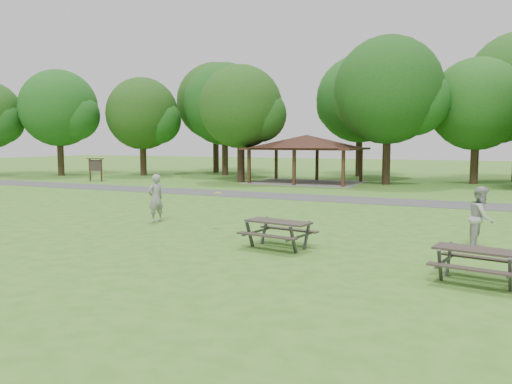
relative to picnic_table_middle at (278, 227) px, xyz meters
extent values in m
plane|color=#3E7521|center=(-3.33, -0.61, -0.63)|extent=(160.00, 160.00, 0.00)
cube|color=#444446|center=(-3.33, 13.39, -0.62)|extent=(120.00, 3.20, 0.02)
cube|color=#342113|center=(-11.03, 20.69, 0.67)|extent=(0.22, 0.22, 2.60)
cube|color=#362413|center=(-11.03, 26.09, 0.67)|extent=(0.22, 0.22, 2.60)
cube|color=#361E13|center=(-7.33, 20.69, 0.67)|extent=(0.22, 0.22, 2.60)
cube|color=#321D12|center=(-7.33, 26.09, 0.67)|extent=(0.22, 0.22, 2.60)
cube|color=#3D2016|center=(-3.63, 20.69, 0.67)|extent=(0.22, 0.22, 2.60)
cube|color=#351C13|center=(-3.63, 26.09, 0.67)|extent=(0.22, 0.22, 2.60)
cube|color=#341C15|center=(-7.33, 23.39, 2.05)|extent=(8.60, 6.60, 0.16)
pyramid|color=#341B14|center=(-7.33, 23.39, 2.63)|extent=(7.01, 7.01, 1.00)
cube|color=gray|center=(-7.33, 23.39, -0.62)|extent=(8.40, 6.40, 0.03)
cube|color=#382414|center=(-23.93, 17.39, 0.27)|extent=(0.10, 0.10, 1.80)
cube|color=#3B2015|center=(-22.73, 17.39, 0.27)|extent=(0.10, 0.10, 1.80)
cube|color=#2C2420|center=(-23.33, 17.39, 0.67)|extent=(1.40, 0.06, 0.90)
cube|color=#321B14|center=(-23.33, 17.39, 1.22)|extent=(1.60, 0.30, 0.06)
cylinder|color=black|center=(-31.33, 21.39, 1.20)|extent=(0.60, 0.60, 3.67)
sphere|color=#154B16|center=(-31.33, 21.39, 5.74)|extent=(7.20, 7.20, 7.20)
sphere|color=#154C16|center=(-29.71, 21.69, 5.02)|extent=(4.68, 4.68, 4.68)
sphere|color=#1A4012|center=(-32.77, 21.19, 5.20)|extent=(4.32, 4.32, 4.32)
cylinder|color=black|center=(-24.33, 24.89, 1.03)|extent=(0.60, 0.60, 3.32)
sphere|color=#1A4112|center=(-24.33, 24.89, 5.24)|extent=(6.80, 6.80, 6.80)
sphere|color=#164F16|center=(-22.80, 25.19, 4.56)|extent=(4.42, 4.42, 4.42)
sphere|color=#174714|center=(-25.69, 24.69, 4.73)|extent=(4.08, 4.08, 4.08)
cylinder|color=#311E16|center=(-17.33, 28.39, 1.29)|extent=(0.60, 0.60, 3.85)
sphere|color=#134413|center=(-17.33, 28.39, 6.14)|extent=(7.80, 7.80, 7.80)
sphere|color=#1F4F16|center=(-15.58, 28.69, 5.36)|extent=(5.07, 5.07, 5.07)
sphere|color=#123F12|center=(-18.89, 28.19, 5.56)|extent=(4.68, 4.68, 4.68)
cylinder|color=black|center=(-12.33, 21.89, 1.12)|extent=(0.60, 0.60, 3.50)
sphere|color=#1A4313|center=(-12.33, 21.89, 5.34)|extent=(6.60, 6.60, 6.60)
sphere|color=#174814|center=(-10.85, 22.19, 4.68)|extent=(4.29, 4.29, 4.29)
sphere|color=#134313|center=(-13.65, 21.69, 4.85)|extent=(3.96, 3.96, 3.96)
cylinder|color=black|center=(-1.33, 24.39, 1.38)|extent=(0.60, 0.60, 4.02)
sphere|color=#134112|center=(-1.33, 24.39, 6.39)|extent=(8.00, 8.00, 8.00)
sphere|color=#164E17|center=(0.47, 24.69, 5.59)|extent=(5.20, 5.20, 5.20)
sphere|color=#1A4C15|center=(-2.93, 24.19, 5.79)|extent=(4.80, 4.80, 4.80)
cylinder|color=#322016|center=(4.67, 27.89, 1.08)|extent=(0.60, 0.60, 3.43)
sphere|color=#184C15|center=(4.67, 27.89, 5.42)|extent=(7.00, 7.00, 7.00)
sphere|color=#153F12|center=(6.24, 28.19, 4.72)|extent=(4.55, 4.55, 4.55)
sphere|color=#1B4112|center=(3.27, 27.69, 4.90)|extent=(4.20, 4.20, 4.20)
cylinder|color=black|center=(-20.33, 31.89, 1.55)|extent=(0.60, 0.60, 4.38)
sphere|color=#194012|center=(-20.33, 31.89, 6.74)|extent=(8.00, 8.00, 8.00)
sphere|color=#194814|center=(-18.53, 32.19, 5.94)|extent=(5.20, 5.20, 5.20)
sphere|color=#164614|center=(-21.93, 31.69, 6.14)|extent=(4.80, 4.80, 4.80)
cylinder|color=black|center=(-5.33, 32.39, 1.43)|extent=(0.60, 0.60, 4.13)
sphere|color=#154A15|center=(-5.33, 32.39, 6.50)|extent=(8.00, 8.00, 8.00)
sphere|color=#123F12|center=(-3.53, 32.69, 5.70)|extent=(5.20, 5.20, 5.20)
sphere|color=#184F16|center=(-6.93, 32.19, 5.90)|extent=(4.80, 4.80, 4.80)
sphere|color=#1E4914|center=(5.99, 31.19, 6.44)|extent=(5.04, 5.04, 5.04)
sphere|color=#144714|center=(-35.89, 18.69, 4.45)|extent=(4.16, 4.16, 4.16)
cube|color=#332B24|center=(0.00, 0.00, 0.17)|extent=(2.08, 1.08, 0.05)
cube|color=#2D2620|center=(-0.10, -0.64, -0.15)|extent=(2.00, 0.59, 0.04)
cube|color=#302822|center=(0.10, 0.64, -0.15)|extent=(2.00, 0.59, 0.04)
cube|color=#3A393C|center=(-0.82, -0.29, -0.23)|extent=(0.13, 0.42, 0.86)
cube|color=#434345|center=(-0.69, 0.53, -0.23)|extent=(0.13, 0.42, 0.86)
cube|color=#444447|center=(-0.75, 0.12, -0.20)|extent=(0.32, 1.60, 0.05)
cube|color=#3B3B3D|center=(0.69, -0.53, -0.23)|extent=(0.13, 0.42, 0.86)
cube|color=#444447|center=(0.82, 0.29, -0.23)|extent=(0.13, 0.42, 0.86)
cube|color=#3B3B3D|center=(0.75, -0.12, -0.20)|extent=(0.32, 1.60, 0.05)
cube|color=#302723|center=(5.57, -1.57, 0.13)|extent=(1.98, 1.06, 0.05)
cube|color=#312823|center=(5.46, -2.18, -0.18)|extent=(1.90, 0.59, 0.04)
cube|color=#2F2722|center=(5.68, -0.96, -0.18)|extent=(1.90, 0.59, 0.04)
cube|color=#3D3C3F|center=(4.79, -1.83, -0.25)|extent=(0.13, 0.40, 0.82)
cube|color=#404143|center=(4.92, -1.06, -0.25)|extent=(0.13, 0.40, 0.82)
cube|color=#3B3B3E|center=(4.86, -1.44, -0.22)|extent=(0.32, 1.52, 0.05)
cube|color=#3D3C3F|center=(6.22, -2.08, -0.25)|extent=(0.13, 0.40, 0.82)
cylinder|color=yellow|center=(-3.49, 2.49, 0.68)|extent=(0.27, 0.27, 0.02)
imported|color=gray|center=(-6.34, 2.47, 0.33)|extent=(0.65, 0.81, 1.92)
imported|color=#AEAEB1|center=(5.56, 2.55, 0.31)|extent=(0.82, 0.99, 1.88)
camera|label=1|loc=(5.72, -13.78, 2.58)|focal=35.00mm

